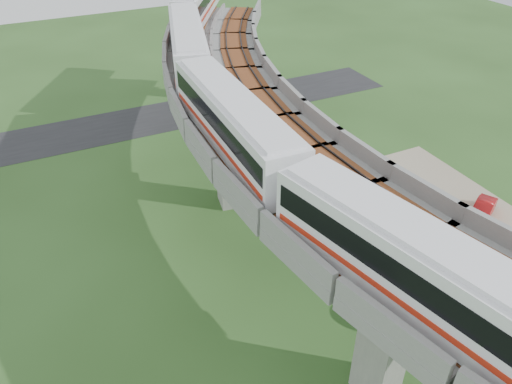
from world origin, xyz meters
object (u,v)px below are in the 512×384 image
car_red (483,210)px  car_dark (361,208)px  metro_train (237,77)px  car_white (471,277)px

car_red → car_dark: bearing=-146.1°
metro_train → car_red: size_ratio=14.58×
car_dark → car_white: bearing=-155.6°
car_white → car_red: bearing=-2.4°
metro_train → car_white: 22.31m
car_white → car_dark: size_ratio=0.75×
car_red → car_dark: 10.34m
car_red → car_dark: size_ratio=0.89×
car_red → car_dark: car_red is taller
metro_train → car_dark: 15.61m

